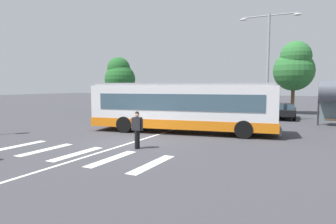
# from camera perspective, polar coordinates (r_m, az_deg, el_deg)

# --- Properties ---
(ground_plane) EXTENTS (160.00, 160.00, 0.00)m
(ground_plane) POSITION_cam_1_polar(r_m,az_deg,el_deg) (15.17, -7.47, -5.92)
(ground_plane) COLOR #3D3D42
(city_transit_bus) EXTENTS (11.64, 4.42, 3.06)m
(city_transit_bus) POSITION_cam_1_polar(r_m,az_deg,el_deg) (18.29, 2.72, 1.01)
(city_transit_bus) COLOR black
(city_transit_bus) RESTS_ON ground_plane
(pedestrian_crossing_street) EXTENTS (0.58, 0.33, 1.72)m
(pedestrian_crossing_street) POSITION_cam_1_polar(r_m,az_deg,el_deg) (13.64, -5.97, -3.02)
(pedestrian_crossing_street) COLOR black
(pedestrian_crossing_street) RESTS_ON ground_plane
(parked_car_blue) EXTENTS (2.17, 4.63, 1.35)m
(parked_car_blue) POSITION_cam_1_polar(r_m,az_deg,el_deg) (31.37, -3.64, 1.20)
(parked_car_blue) COLOR black
(parked_car_blue) RESTS_ON ground_plane
(parked_car_red) EXTENTS (1.94, 4.53, 1.35)m
(parked_car_red) POSITION_cam_1_polar(r_m,az_deg,el_deg) (30.05, 0.43, 1.04)
(parked_car_red) COLOR black
(parked_car_red) RESTS_ON ground_plane
(parked_car_silver) EXTENTS (2.28, 4.67, 1.35)m
(parked_car_silver) POSITION_cam_1_polar(r_m,az_deg,el_deg) (29.23, 5.82, 0.90)
(parked_car_silver) COLOR black
(parked_car_silver) RESTS_ON ground_plane
(parked_car_champagne) EXTENTS (2.03, 4.58, 1.35)m
(parked_car_champagne) POSITION_cam_1_polar(r_m,az_deg,el_deg) (28.15, 10.88, 0.67)
(parked_car_champagne) COLOR black
(parked_car_champagne) RESTS_ON ground_plane
(parked_car_charcoal) EXTENTS (1.93, 4.53, 1.35)m
(parked_car_charcoal) POSITION_cam_1_polar(r_m,az_deg,el_deg) (27.82, 16.07, 0.51)
(parked_car_charcoal) COLOR black
(parked_car_charcoal) RESTS_ON ground_plane
(parked_car_black) EXTENTS (2.02, 4.58, 1.35)m
(parked_car_black) POSITION_cam_1_polar(r_m,az_deg,el_deg) (27.80, 21.53, 0.35)
(parked_car_black) COLOR black
(parked_car_black) RESTS_ON ground_plane
(twin_arm_street_lamp) EXTENTS (4.70, 0.32, 8.58)m
(twin_arm_street_lamp) POSITION_cam_1_polar(r_m,az_deg,el_deg) (25.37, 18.75, 10.33)
(twin_arm_street_lamp) COLOR #939399
(twin_arm_street_lamp) RESTS_ON ground_plane
(background_tree_left) EXTENTS (3.48, 3.48, 6.13)m
(background_tree_left) POSITION_cam_1_polar(r_m,az_deg,el_deg) (34.40, -9.31, 6.80)
(background_tree_left) COLOR brown
(background_tree_left) RESTS_ON ground_plane
(background_tree_right) EXTENTS (4.08, 4.08, 7.38)m
(background_tree_right) POSITION_cam_1_polar(r_m,az_deg,el_deg) (33.12, 23.15, 8.03)
(background_tree_right) COLOR brown
(background_tree_right) RESTS_ON ground_plane
(crosswalk_painted_stripes) EXTENTS (7.83, 2.91, 0.01)m
(crosswalk_painted_stripes) POSITION_cam_1_polar(r_m,az_deg,el_deg) (13.25, -17.19, -7.70)
(crosswalk_painted_stripes) COLOR silver
(crosswalk_painted_stripes) RESTS_ON ground_plane
(lane_center_line) EXTENTS (0.16, 24.00, 0.01)m
(lane_center_line) POSITION_cam_1_polar(r_m,az_deg,el_deg) (16.80, -3.45, -4.80)
(lane_center_line) COLOR silver
(lane_center_line) RESTS_ON ground_plane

